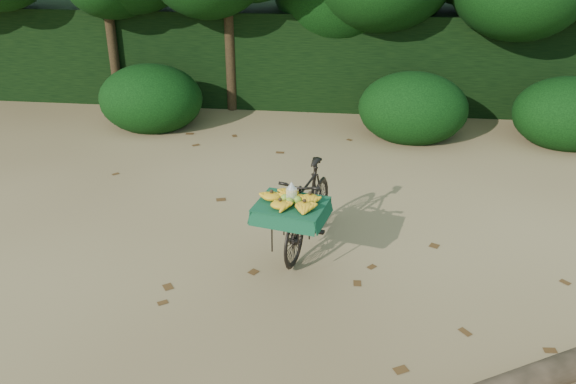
# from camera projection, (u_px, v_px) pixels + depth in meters

# --- Properties ---
(ground) EXTENTS (80.00, 80.00, 0.00)m
(ground) POSITION_uv_depth(u_px,v_px,m) (296.00, 269.00, 6.65)
(ground) COLOR tan
(ground) RESTS_ON ground
(vendor_bicycle) EXTENTS (0.94, 1.79, 0.99)m
(vendor_bicycle) POSITION_uv_depth(u_px,v_px,m) (308.00, 207.00, 6.90)
(vendor_bicycle) COLOR black
(vendor_bicycle) RESTS_ON ground
(fallen_log) EXTENTS (3.15, 1.98, 0.25)m
(fallen_log) POSITION_uv_depth(u_px,v_px,m) (532.00, 380.00, 4.95)
(fallen_log) COLOR brown
(fallen_log) RESTS_ON ground
(hedge_backdrop) EXTENTS (26.00, 1.80, 1.80)m
(hedge_backdrop) POSITION_uv_depth(u_px,v_px,m) (330.00, 54.00, 11.89)
(hedge_backdrop) COLOR black
(hedge_backdrop) RESTS_ON ground
(tree_row) EXTENTS (14.50, 2.00, 4.00)m
(tree_row) POSITION_uv_depth(u_px,v_px,m) (293.00, 2.00, 10.77)
(tree_row) COLOR black
(tree_row) RESTS_ON ground
(bush_clumps) EXTENTS (8.80, 1.70, 0.90)m
(bush_clumps) POSITION_uv_depth(u_px,v_px,m) (352.00, 109.00, 10.25)
(bush_clumps) COLOR black
(bush_clumps) RESTS_ON ground
(leaf_litter) EXTENTS (7.00, 7.30, 0.01)m
(leaf_litter) POSITION_uv_depth(u_px,v_px,m) (302.00, 239.00, 7.23)
(leaf_litter) COLOR #4C2F14
(leaf_litter) RESTS_ON ground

